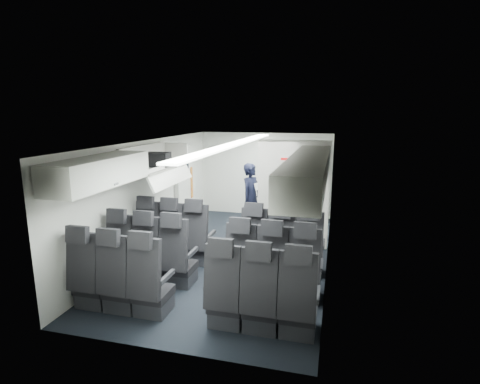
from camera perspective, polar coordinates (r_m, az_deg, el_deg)
The scene contains 14 objects.
cabin_shell at distance 6.87m, azimuth -0.83°, elevation -0.89°, with size 3.41×6.01×2.16m.
seat_row_front at distance 6.58m, azimuth -2.05°, elevation -8.03°, with size 3.33×0.56×1.24m.
seat_row_mid at distance 5.78m, azimuth -4.63°, elevation -10.98°, with size 3.33×0.56×1.24m.
seat_row_rear at distance 5.02m, azimuth -8.08°, elevation -14.82°, with size 3.33×0.56×1.24m.
overhead_bin_left_rear at distance 5.53m, azimuth -20.75°, elevation 2.91°, with size 0.53×1.80×0.40m.
overhead_bin_left_front_open at distance 7.05m, azimuth -12.82°, elevation 4.21°, with size 0.64×1.70×0.72m.
overhead_bin_right_rear at distance 4.54m, azimuth 9.59°, elevation 1.69°, with size 0.53×1.80×0.40m.
overhead_bin_right_front at distance 6.27m, azimuth 11.01°, elevation 4.48°, with size 0.53×1.70×0.40m.
bulkhead_partition at distance 7.47m, azimuth 8.07°, elevation -0.33°, with size 1.40×0.15×2.13m.
galley_unit at distance 9.37m, azimuth 9.21°, elevation 1.38°, with size 0.85×0.52×1.90m.
boarding_door at distance 8.87m, azimuth -8.43°, elevation 0.83°, with size 0.12×1.27×1.86m.
flight_attendant at distance 8.28m, azimuth 1.74°, elevation -1.02°, with size 0.58×0.38×1.58m, color black.
carry_on_bag at distance 7.05m, azimuth -12.43°, elevation 4.86°, with size 0.43×0.30×0.26m, color black.
papers at distance 8.13m, azimuth 2.98°, elevation 0.97°, with size 0.22×0.02×0.15m, color white.
Camera 1 is at (1.77, -6.45, 2.67)m, focal length 28.00 mm.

